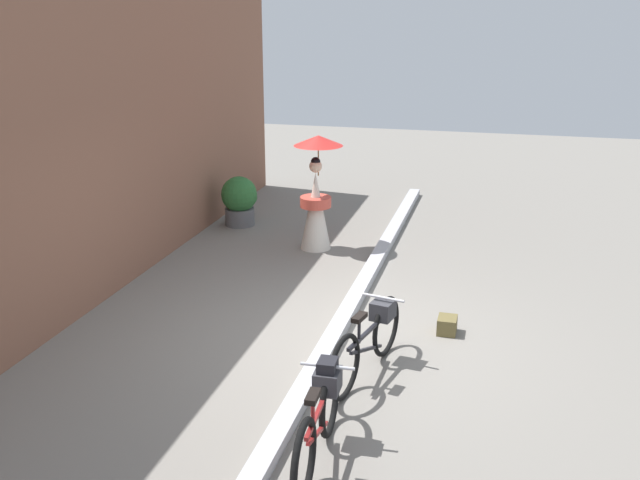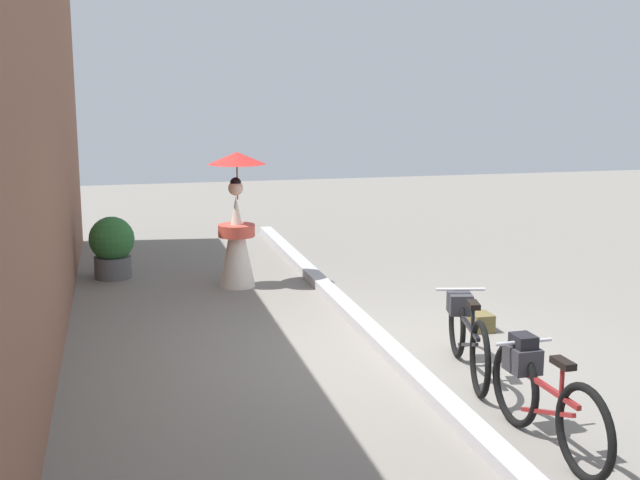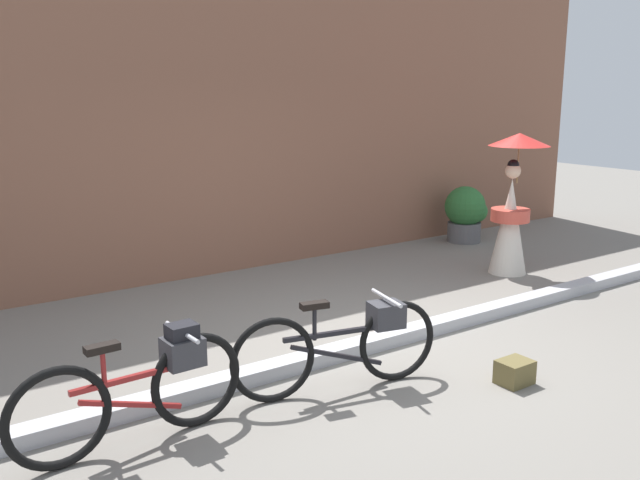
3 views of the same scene
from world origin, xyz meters
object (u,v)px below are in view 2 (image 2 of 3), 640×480
object	(u,v)px
bicycle_far_side	(466,332)
backpack_on_pavement	(482,322)
person_with_parasol	(237,221)
potted_plant_by_door	(113,245)
bicycle_near_officer	(542,394)

from	to	relation	value
bicycle_far_side	backpack_on_pavement	bearing A→B (deg)	-31.10
backpack_on_pavement	person_with_parasol	bearing A→B (deg)	40.92
bicycle_far_side	potted_plant_by_door	world-z (taller)	potted_plant_by_door
bicycle_near_officer	person_with_parasol	xyz separation A→B (m)	(5.49, 1.49, 0.48)
bicycle_near_officer	potted_plant_by_door	size ratio (longest dim) A/B	1.90
bicycle_near_officer	backpack_on_pavement	distance (m)	2.95
bicycle_far_side	backpack_on_pavement	world-z (taller)	bicycle_far_side
bicycle_near_officer	potted_plant_by_door	xyz separation A→B (m)	(6.40, 3.11, 0.05)
bicycle_near_officer	person_with_parasol	world-z (taller)	person_with_parasol
bicycle_near_officer	backpack_on_pavement	bearing A→B (deg)	-16.35
person_with_parasol	potted_plant_by_door	bearing A→B (deg)	60.52
potted_plant_by_door	backpack_on_pavement	bearing A→B (deg)	-132.35
person_with_parasol	potted_plant_by_door	xyz separation A→B (m)	(0.91, 1.62, -0.43)
bicycle_far_side	potted_plant_by_door	size ratio (longest dim) A/B	1.98
person_with_parasol	potted_plant_by_door	world-z (taller)	person_with_parasol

